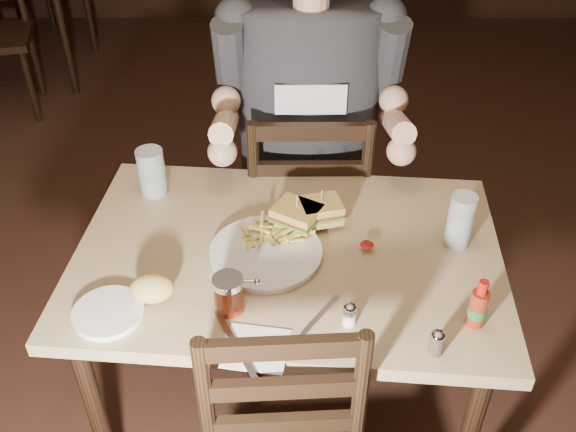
{
  "coord_description": "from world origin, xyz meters",
  "views": [
    {
      "loc": [
        0.25,
        -1.59,
        1.91
      ],
      "look_at": [
        0.25,
        -0.22,
        0.85
      ],
      "focal_mm": 40.0,
      "sensor_mm": 36.0,
      "label": 1
    }
  ],
  "objects_px": {
    "diner": "(310,80)",
    "glass_right": "(460,221)",
    "chair_far": "(306,210)",
    "dinner_plate": "(266,254)",
    "side_plate": "(109,314)",
    "main_table": "(288,274)",
    "glass_left": "(152,172)",
    "syrup_dispenser": "(229,294)",
    "hot_sauce": "(479,303)"
  },
  "relations": [
    {
      "from": "diner",
      "to": "glass_right",
      "type": "distance_m",
      "value": 0.65
    },
    {
      "from": "chair_far",
      "to": "dinner_plate",
      "type": "relative_size",
      "value": 3.25
    },
    {
      "from": "dinner_plate",
      "to": "side_plate",
      "type": "bearing_deg",
      "value": -149.82
    },
    {
      "from": "main_table",
      "to": "dinner_plate",
      "type": "height_order",
      "value": "dinner_plate"
    },
    {
      "from": "diner",
      "to": "dinner_plate",
      "type": "relative_size",
      "value": 3.61
    },
    {
      "from": "main_table",
      "to": "glass_left",
      "type": "xyz_separation_m",
      "value": [
        -0.41,
        0.27,
        0.16
      ]
    },
    {
      "from": "diner",
      "to": "dinner_plate",
      "type": "bearing_deg",
      "value": -103.79
    },
    {
      "from": "glass_right",
      "to": "syrup_dispenser",
      "type": "relative_size",
      "value": 1.61
    },
    {
      "from": "main_table",
      "to": "hot_sauce",
      "type": "height_order",
      "value": "hot_sauce"
    },
    {
      "from": "main_table",
      "to": "chair_far",
      "type": "relative_size",
      "value": 1.27
    },
    {
      "from": "side_plate",
      "to": "syrup_dispenser",
      "type": "bearing_deg",
      "value": 4.81
    },
    {
      "from": "hot_sauce",
      "to": "dinner_plate",
      "type": "bearing_deg",
      "value": 154.36
    },
    {
      "from": "diner",
      "to": "dinner_plate",
      "type": "distance_m",
      "value": 0.6
    },
    {
      "from": "glass_left",
      "to": "syrup_dispenser",
      "type": "xyz_separation_m",
      "value": [
        0.26,
        -0.49,
        -0.02
      ]
    },
    {
      "from": "chair_far",
      "to": "side_plate",
      "type": "height_order",
      "value": "chair_far"
    },
    {
      "from": "side_plate",
      "to": "dinner_plate",
      "type": "bearing_deg",
      "value": 30.18
    },
    {
      "from": "diner",
      "to": "side_plate",
      "type": "height_order",
      "value": "diner"
    },
    {
      "from": "chair_far",
      "to": "dinner_plate",
      "type": "height_order",
      "value": "chair_far"
    },
    {
      "from": "syrup_dispenser",
      "to": "dinner_plate",
      "type": "bearing_deg",
      "value": 71.51
    },
    {
      "from": "diner",
      "to": "glass_left",
      "type": "distance_m",
      "value": 0.56
    },
    {
      "from": "diner",
      "to": "syrup_dispenser",
      "type": "distance_m",
      "value": 0.79
    },
    {
      "from": "main_table",
      "to": "syrup_dispenser",
      "type": "xyz_separation_m",
      "value": [
        -0.14,
        -0.22,
        0.14
      ]
    },
    {
      "from": "glass_left",
      "to": "glass_right",
      "type": "xyz_separation_m",
      "value": [
        0.87,
        -0.24,
        0.01
      ]
    },
    {
      "from": "glass_left",
      "to": "diner",
      "type": "bearing_deg",
      "value": 27.41
    },
    {
      "from": "syrup_dispenser",
      "to": "side_plate",
      "type": "height_order",
      "value": "syrup_dispenser"
    },
    {
      "from": "glass_right",
      "to": "hot_sauce",
      "type": "bearing_deg",
      "value": -93.2
    },
    {
      "from": "glass_left",
      "to": "side_plate",
      "type": "bearing_deg",
      "value": -92.99
    },
    {
      "from": "main_table",
      "to": "glass_left",
      "type": "relative_size",
      "value": 8.12
    },
    {
      "from": "diner",
      "to": "glass_right",
      "type": "xyz_separation_m",
      "value": [
        0.39,
        -0.48,
        -0.17
      ]
    },
    {
      "from": "chair_far",
      "to": "diner",
      "type": "relative_size",
      "value": 0.9
    },
    {
      "from": "glass_left",
      "to": "side_plate",
      "type": "distance_m",
      "value": 0.52
    },
    {
      "from": "chair_far",
      "to": "glass_right",
      "type": "height_order",
      "value": "chair_far"
    },
    {
      "from": "diner",
      "to": "syrup_dispenser",
      "type": "relative_size",
      "value": 10.66
    },
    {
      "from": "hot_sauce",
      "to": "side_plate",
      "type": "relative_size",
      "value": 0.82
    },
    {
      "from": "dinner_plate",
      "to": "syrup_dispenser",
      "type": "relative_size",
      "value": 2.96
    },
    {
      "from": "diner",
      "to": "glass_left",
      "type": "bearing_deg",
      "value": -153.17
    },
    {
      "from": "glass_right",
      "to": "side_plate",
      "type": "relative_size",
      "value": 0.95
    },
    {
      "from": "glass_left",
      "to": "hot_sauce",
      "type": "bearing_deg",
      "value": -32.12
    },
    {
      "from": "main_table",
      "to": "glass_right",
      "type": "relative_size",
      "value": 7.59
    },
    {
      "from": "hot_sauce",
      "to": "side_plate",
      "type": "distance_m",
      "value": 0.88
    },
    {
      "from": "chair_far",
      "to": "dinner_plate",
      "type": "bearing_deg",
      "value": 77.44
    },
    {
      "from": "dinner_plate",
      "to": "main_table",
      "type": "bearing_deg",
      "value": 22.07
    },
    {
      "from": "main_table",
      "to": "syrup_dispenser",
      "type": "bearing_deg",
      "value": -123.22
    },
    {
      "from": "main_table",
      "to": "hot_sauce",
      "type": "relative_size",
      "value": 8.83
    },
    {
      "from": "diner",
      "to": "glass_left",
      "type": "xyz_separation_m",
      "value": [
        -0.47,
        -0.25,
        -0.18
      ]
    },
    {
      "from": "hot_sauce",
      "to": "side_plate",
      "type": "xyz_separation_m",
      "value": [
        -0.88,
        0.02,
        -0.06
      ]
    },
    {
      "from": "chair_far",
      "to": "syrup_dispenser",
      "type": "xyz_separation_m",
      "value": [
        -0.21,
        -0.79,
        0.34
      ]
    },
    {
      "from": "glass_right",
      "to": "chair_far",
      "type": "bearing_deg",
      "value": 126.2
    },
    {
      "from": "syrup_dispenser",
      "to": "side_plate",
      "type": "xyz_separation_m",
      "value": [
        -0.29,
        -0.02,
        -0.04
      ]
    },
    {
      "from": "diner",
      "to": "syrup_dispenser",
      "type": "bearing_deg",
      "value": -106.57
    }
  ]
}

